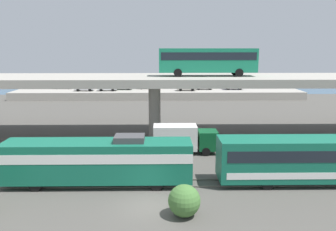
% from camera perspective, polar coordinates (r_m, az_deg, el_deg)
% --- Properties ---
extents(ground_plane, '(260.00, 260.00, 0.00)m').
position_cam_1_polar(ground_plane, '(25.56, -3.17, -14.70)').
color(ground_plane, '#4C4944').
extents(rail_strip_near, '(110.00, 0.12, 0.12)m').
position_cam_1_polar(rail_strip_near, '(28.50, -2.92, -11.74)').
color(rail_strip_near, '#59544C').
rests_on(rail_strip_near, ground_plane).
extents(rail_strip_far, '(110.00, 0.12, 0.12)m').
position_cam_1_polar(rail_strip_far, '(29.87, -2.82, -10.62)').
color(rail_strip_far, '#59544C').
rests_on(rail_strip_far, ground_plane).
extents(train_locomotive, '(16.33, 3.04, 4.18)m').
position_cam_1_polar(train_locomotive, '(29.06, -13.00, -7.07)').
color(train_locomotive, '#14664C').
rests_on(train_locomotive, ground_plane).
extents(highway_overpass, '(96.00, 10.48, 7.66)m').
position_cam_1_polar(highway_overpass, '(43.19, -2.27, 5.66)').
color(highway_overpass, '#9E998E').
rests_on(highway_overpass, ground_plane).
extents(transit_bus_on_overpass, '(12.00, 2.68, 3.40)m').
position_cam_1_polar(transit_bus_on_overpass, '(43.33, 6.59, 9.22)').
color(transit_bus_on_overpass, '#197A56').
rests_on(transit_bus_on_overpass, highway_overpass).
extents(service_truck_west, '(6.80, 2.46, 3.04)m').
position_cam_1_polar(service_truck_west, '(36.91, 2.55, -3.77)').
color(service_truck_west, '#0C4C26').
rests_on(service_truck_west, ground_plane).
extents(pier_parking_lot, '(64.24, 10.50, 1.71)m').
position_cam_1_polar(pier_parking_lot, '(78.66, -1.68, 3.66)').
color(pier_parking_lot, '#9E998E').
rests_on(pier_parking_lot, ground_plane).
extents(parked_car_0, '(4.58, 1.97, 1.50)m').
position_cam_1_polar(parked_car_0, '(79.38, -7.63, 4.82)').
color(parked_car_0, '#0C4C26').
rests_on(parked_car_0, pier_parking_lot).
extents(parked_car_1, '(4.12, 1.84, 1.50)m').
position_cam_1_polar(parked_car_1, '(79.37, 5.94, 4.85)').
color(parked_car_1, '#B7B7BC').
rests_on(parked_car_1, pier_parking_lot).
extents(parked_car_2, '(4.38, 2.00, 1.50)m').
position_cam_1_polar(parked_car_2, '(80.46, 10.77, 4.80)').
color(parked_car_2, navy).
rests_on(parked_car_2, pier_parking_lot).
extents(parked_car_3, '(4.29, 1.91, 1.50)m').
position_cam_1_polar(parked_car_3, '(84.05, -16.86, 4.78)').
color(parked_car_3, silver).
rests_on(parked_car_3, pier_parking_lot).
extents(parked_car_4, '(4.26, 1.99, 1.50)m').
position_cam_1_polar(parked_car_4, '(76.88, 3.01, 4.69)').
color(parked_car_4, '#9E998C').
rests_on(parked_car_4, pier_parking_lot).
extents(parked_car_5, '(4.21, 1.88, 1.50)m').
position_cam_1_polar(parked_car_5, '(78.56, -13.68, 4.53)').
color(parked_car_5, '#B7B7BC').
rests_on(parked_car_5, pier_parking_lot).
extents(parked_car_6, '(4.19, 1.86, 1.50)m').
position_cam_1_polar(parked_car_6, '(77.70, -9.97, 4.61)').
color(parked_car_6, silver).
rests_on(parked_car_6, pier_parking_lot).
extents(parked_car_7, '(4.02, 1.85, 1.50)m').
position_cam_1_polar(parked_car_7, '(80.45, -3.53, 4.97)').
color(parked_car_7, '#9E998C').
rests_on(parked_car_7, pier_parking_lot).
extents(harbor_water, '(140.00, 36.00, 0.01)m').
position_cam_1_polar(harbor_water, '(101.59, -1.52, 4.88)').
color(harbor_water, '#385B7A').
rests_on(harbor_water, ground_plane).
extents(shrub_right, '(2.19, 2.19, 2.19)m').
position_cam_1_polar(shrub_right, '(23.72, 2.71, -13.92)').
color(shrub_right, '#447235').
rests_on(shrub_right, ground_plane).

